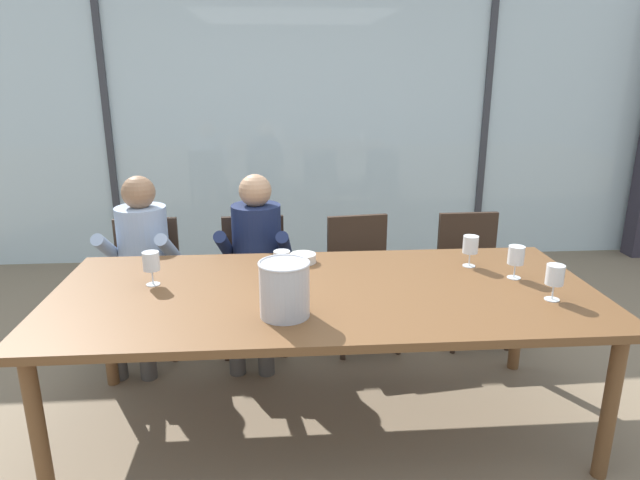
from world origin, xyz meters
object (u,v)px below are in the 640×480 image
Objects in this scene: ice_bucket_primary at (284,288)px; tasting_bowl at (303,258)px; chair_right_of_center at (471,267)px; wine_glass_center_pour at (555,276)px; wine_glass_by_left_taster at (516,257)px; chair_left_of_center at (254,272)px; wine_glass_by_right_taster at (151,263)px; dining_table at (325,300)px; chair_center at (361,271)px; wine_glass_near_bucket at (470,246)px; person_pale_blue_shirt at (141,257)px; wine_glass_spare_empty at (282,262)px; person_navy_polo at (256,255)px; chair_near_curtain at (147,275)px.

ice_bucket_primary is 0.72m from tasting_bowl.
tasting_bowl is (-1.19, -0.59, 0.30)m from chair_right_of_center.
wine_glass_by_left_taster is at bearing 102.03° from wine_glass_center_pour.
ice_bucket_primary is 1.26m from wine_glass_by_left_taster.
wine_glass_by_left_taster reaches higher than chair_left_of_center.
tasting_bowl is at bearing 151.59° from wine_glass_center_pour.
ice_bucket_primary is at bearing -32.39° from wine_glass_by_right_taster.
chair_left_of_center reaches higher than dining_table.
chair_left_of_center is at bearing 170.24° from chair_center.
wine_glass_center_pour is (0.24, -0.49, 0.00)m from wine_glass_near_bucket.
wine_glass_by_left_taster is (2.10, -0.78, 0.22)m from person_pale_blue_shirt.
chair_left_of_center is at bearing 101.54° from wine_glass_spare_empty.
wine_glass_near_bucket and wine_glass_by_right_taster have the same top height.
chair_right_of_center is 4.96× the size of wine_glass_near_bucket.
chair_right_of_center is at bearing 83.63° from wine_glass_by_left_taster.
tasting_bowl reaches higher than dining_table.
person_pale_blue_shirt reaches higher than wine_glass_by_right_taster.
chair_center is 1.45m from person_pale_blue_shirt.
chair_center is at bearing 15.03° from person_navy_polo.
wine_glass_by_right_taster is at bearing -76.78° from chair_near_curtain.
ice_bucket_primary is 0.78m from wine_glass_by_right_taster.
person_pale_blue_shirt is 1.20m from wine_glass_spare_empty.
wine_glass_near_bucket is 1.05m from wine_glass_spare_empty.
ice_bucket_primary reaches higher than wine_glass_by_left_taster.
person_navy_polo is 1.60m from wine_glass_by_left_taster.
tasting_bowl is (1.02, -0.60, 0.30)m from chair_near_curtain.
wine_glass_by_left_taster is at bearing -35.81° from chair_left_of_center.
tasting_bowl is at bearing 81.03° from ice_bucket_primary.
wine_glass_by_left_taster is 1.00× the size of wine_glass_near_bucket.
wine_glass_spare_empty reaches higher than chair_center.
person_navy_polo is at bearing 122.25° from tasting_bowl.
person_navy_polo is at bearing 98.57° from ice_bucket_primary.
chair_near_curtain is 1.00× the size of chair_left_of_center.
chair_right_of_center is at bearing 34.69° from wine_glass_spare_empty.
wine_glass_by_left_taster and wine_glass_spare_empty have the same top height.
wine_glass_center_pour and wine_glass_spare_empty have the same top height.
dining_table is 15.43× the size of wine_glass_spare_empty.
chair_near_curtain and chair_center have the same top height.
ice_bucket_primary reaches higher than wine_glass_near_bucket.
wine_glass_spare_empty is at bearing 166.54° from wine_glass_center_pour.
chair_center is at bearing 180.00° from chair_right_of_center.
wine_glass_spare_empty is (-0.21, 0.10, 0.18)m from dining_table.
chair_left_of_center is at bearing 98.52° from ice_bucket_primary.
chair_left_of_center and chair_right_of_center have the same top height.
chair_center is 1.46m from wine_glass_center_pour.
wine_glass_near_bucket is (1.22, -0.74, 0.39)m from chair_left_of_center.
wine_glass_by_left_taster reaches higher than chair_right_of_center.
person_pale_blue_shirt is at bearing -170.20° from chair_left_of_center.
ice_bucket_primary reaches higher than wine_glass_by_right_taster.
person_navy_polo is (0.74, -0.14, 0.17)m from chair_near_curtain.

